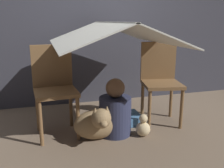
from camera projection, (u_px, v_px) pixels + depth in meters
The scene contains 9 objects.
ground_plane at pixel (119, 138), 2.45m from camera, with size 8.80×8.80×0.00m, color #7A6651.
wall_back at pixel (91, 10), 3.28m from camera, with size 7.00×0.05×2.50m.
chair_left at pixel (54, 85), 2.46m from camera, with size 0.43×0.43×0.89m.
chair_right at pixel (160, 78), 2.77m from camera, with size 0.47×0.47×0.89m.
sheet_canopy at pixel (112, 33), 2.43m from camera, with size 1.14×1.36×0.22m.
person_front at pixel (115, 112), 2.49m from camera, with size 0.32×0.32×0.58m.
dog at pixel (98, 123), 2.37m from camera, with size 0.45×0.41×0.39m.
floor_cushion at pixel (124, 119), 2.80m from camera, with size 0.37×0.30×0.10m.
plush_toy at pixel (143, 127), 2.48m from camera, with size 0.14×0.14×0.23m.
Camera 1 is at (-0.68, -2.14, 1.12)m, focal length 40.00 mm.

